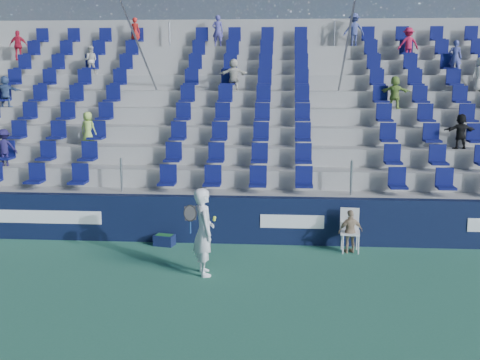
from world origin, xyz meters
name	(u,v)px	position (x,y,z in m)	size (l,w,h in m)	color
ground	(220,285)	(0.00, 0.00, 0.00)	(70.00, 70.00, 0.00)	#317359
sponsor_wall	(233,220)	(0.00, 3.15, 0.60)	(24.00, 0.32, 1.20)	#0D1532
grandstand	(247,138)	(0.00, 8.24, 2.13)	(24.00, 8.17, 6.63)	gray
tennis_player	(204,232)	(-0.42, 0.66, 0.96)	(0.73, 0.80, 1.91)	white
line_judge_chair	(350,227)	(2.90, 2.66, 0.60)	(0.50, 0.52, 1.05)	white
line_judge	(350,231)	(2.90, 2.50, 0.53)	(0.62, 0.26, 1.06)	tan
ball_bin	(164,240)	(-1.72, 2.75, 0.15)	(0.55, 0.42, 0.28)	#11193E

